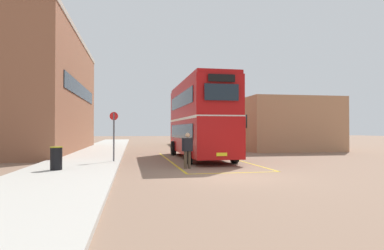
{
  "coord_description": "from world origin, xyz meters",
  "views": [
    {
      "loc": [
        -3.84,
        -12.11,
        1.8
      ],
      "look_at": [
        0.44,
        11.65,
        2.15
      ],
      "focal_mm": 30.71,
      "sensor_mm": 36.0,
      "label": 1
    }
  ],
  "objects_px": {
    "double_decker_bus": "(200,118)",
    "single_deck_bus": "(191,131)",
    "pedestrian_boarding": "(187,148)",
    "bus_stop_sign": "(114,131)",
    "litter_bin": "(56,158)"
  },
  "relations": [
    {
      "from": "single_deck_bus",
      "to": "bus_stop_sign",
      "type": "height_order",
      "value": "single_deck_bus"
    },
    {
      "from": "single_deck_bus",
      "to": "pedestrian_boarding",
      "type": "xyz_separation_m",
      "value": [
        -4.3,
        -23.55,
        -0.68
      ]
    },
    {
      "from": "single_deck_bus",
      "to": "litter_bin",
      "type": "bearing_deg",
      "value": -112.3
    },
    {
      "from": "double_decker_bus",
      "to": "bus_stop_sign",
      "type": "xyz_separation_m",
      "value": [
        -5.1,
        -2.21,
        -0.8
      ]
    },
    {
      "from": "litter_bin",
      "to": "bus_stop_sign",
      "type": "relative_size",
      "value": 0.37
    },
    {
      "from": "single_deck_bus",
      "to": "pedestrian_boarding",
      "type": "distance_m",
      "value": 23.95
    },
    {
      "from": "litter_bin",
      "to": "double_decker_bus",
      "type": "bearing_deg",
      "value": 37.91
    },
    {
      "from": "pedestrian_boarding",
      "to": "bus_stop_sign",
      "type": "xyz_separation_m",
      "value": [
        -3.48,
        2.81,
        0.75
      ]
    },
    {
      "from": "double_decker_bus",
      "to": "bus_stop_sign",
      "type": "relative_size",
      "value": 3.77
    },
    {
      "from": "pedestrian_boarding",
      "to": "bus_stop_sign",
      "type": "height_order",
      "value": "bus_stop_sign"
    },
    {
      "from": "single_deck_bus",
      "to": "bus_stop_sign",
      "type": "bearing_deg",
      "value": -110.56
    },
    {
      "from": "pedestrian_boarding",
      "to": "litter_bin",
      "type": "height_order",
      "value": "pedestrian_boarding"
    },
    {
      "from": "double_decker_bus",
      "to": "bus_stop_sign",
      "type": "bearing_deg",
      "value": -156.56
    },
    {
      "from": "double_decker_bus",
      "to": "single_deck_bus",
      "type": "distance_m",
      "value": 18.74
    },
    {
      "from": "single_deck_bus",
      "to": "double_decker_bus",
      "type": "bearing_deg",
      "value": -98.23
    }
  ]
}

